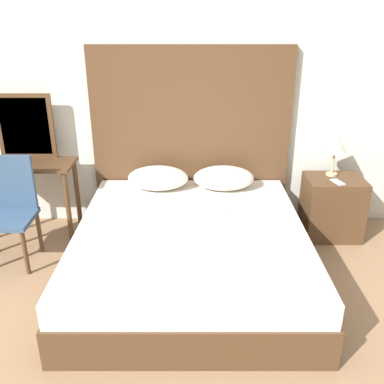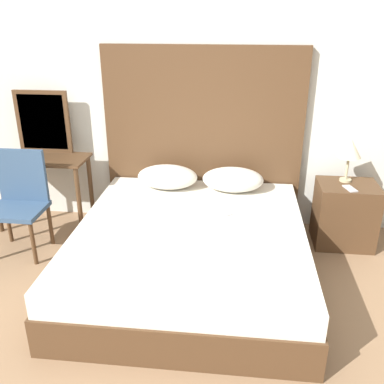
{
  "view_description": "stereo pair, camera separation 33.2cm",
  "coord_description": "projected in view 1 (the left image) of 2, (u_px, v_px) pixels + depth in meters",
  "views": [
    {
      "loc": [
        0.1,
        -1.82,
        2.02
      ],
      "look_at": [
        0.09,
        1.24,
        0.72
      ],
      "focal_mm": 40.0,
      "sensor_mm": 36.0,
      "label": 1
    },
    {
      "loc": [
        0.43,
        -1.8,
        2.02
      ],
      "look_at": [
        0.09,
        1.24,
        0.72
      ],
      "focal_mm": 40.0,
      "sensor_mm": 36.0,
      "label": 2
    }
  ],
  "objects": [
    {
      "name": "pillow_left",
      "position": [
        159.0,
        178.0,
        4.0
      ],
      "size": [
        0.56,
        0.36,
        0.21
      ],
      "color": "silver",
      "rests_on": "bed"
    },
    {
      "name": "chair",
      "position": [
        8.0,
        204.0,
        3.6
      ],
      "size": [
        0.47,
        0.41,
        0.91
      ],
      "color": "#334C6B",
      "rests_on": "ground_plane"
    },
    {
      "name": "headboard",
      "position": [
        192.0,
        140.0,
        4.11
      ],
      "size": [
        1.89,
        0.05,
        1.74
      ],
      "color": "#4C331E",
      "rests_on": "ground_plane"
    },
    {
      "name": "wall_back",
      "position": [
        183.0,
        88.0,
        3.99
      ],
      "size": [
        10.0,
        0.06,
        2.7
      ],
      "color": "silver",
      "rests_on": "ground_plane"
    },
    {
      "name": "vanity_desk",
      "position": [
        27.0,
        178.0,
        3.98
      ],
      "size": [
        0.91,
        0.42,
        0.73
      ],
      "color": "#4C331E",
      "rests_on": "ground_plane"
    },
    {
      "name": "table_lamp",
      "position": [
        337.0,
        144.0,
        3.9
      ],
      "size": [
        0.21,
        0.21,
        0.4
      ],
      "color": "tan",
      "rests_on": "nightstand"
    },
    {
      "name": "nightstand",
      "position": [
        333.0,
        207.0,
        4.06
      ],
      "size": [
        0.52,
        0.42,
        0.59
      ],
      "color": "#4C331E",
      "rests_on": "ground_plane"
    },
    {
      "name": "phone_on_bed",
      "position": [
        221.0,
        211.0,
        3.58
      ],
      "size": [
        0.15,
        0.16,
        0.01
      ],
      "color": "#B7B7BC",
      "rests_on": "bed"
    },
    {
      "name": "bed",
      "position": [
        192.0,
        252.0,
        3.42
      ],
      "size": [
        1.8,
        2.0,
        0.47
      ],
      "color": "#4C331E",
      "rests_on": "ground_plane"
    },
    {
      "name": "phone_on_nightstand",
      "position": [
        339.0,
        182.0,
        3.84
      ],
      "size": [
        0.11,
        0.16,
        0.01
      ],
      "color": "#B7B7BC",
      "rests_on": "nightstand"
    },
    {
      "name": "vanity_mirror",
      "position": [
        27.0,
        126.0,
        3.97
      ],
      "size": [
        0.53,
        0.03,
        0.6
      ],
      "color": "#4C331E",
      "rests_on": "vanity_desk"
    },
    {
      "name": "pillow_right",
      "position": [
        225.0,
        178.0,
        3.99
      ],
      "size": [
        0.56,
        0.36,
        0.21
      ],
      "color": "silver",
      "rests_on": "bed"
    }
  ]
}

